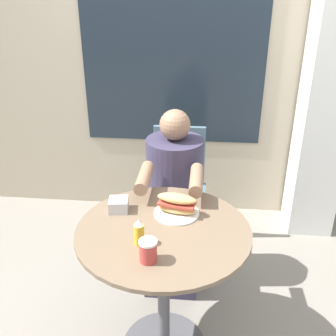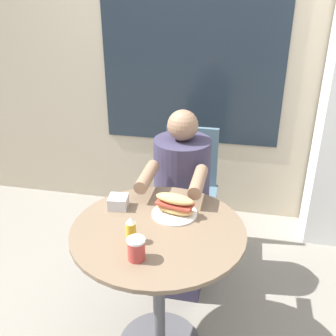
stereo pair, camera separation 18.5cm
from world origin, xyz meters
name	(u,v)px [view 1 (the left image)]	position (x,y,z in m)	size (l,w,h in m)	color
storefront_wall	(185,34)	(0.00, 1.47, 1.40)	(8.00, 0.09, 2.80)	#B7A88E
lattice_pillar	(332,71)	(0.99, 1.26, 1.20)	(0.32, 0.32, 2.40)	silver
cafe_table	(164,263)	(0.00, 0.00, 0.55)	(0.79, 0.79, 0.74)	brown
diner_chair	(178,179)	(0.00, 0.92, 0.52)	(0.38, 0.38, 0.87)	slate
seated_diner	(174,211)	(0.00, 0.57, 0.48)	(0.33, 0.60, 1.11)	#38334C
sandwich_on_plate	(177,206)	(0.05, 0.13, 0.79)	(0.22, 0.22, 0.10)	white
drink_cup	(148,251)	(-0.04, -0.22, 0.79)	(0.07, 0.07, 0.09)	#B73D38
napkin_box	(119,205)	(-0.23, 0.14, 0.77)	(0.10, 0.10, 0.06)	silver
condiment_bottle	(139,232)	(-0.09, -0.12, 0.80)	(0.04, 0.04, 0.12)	gold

